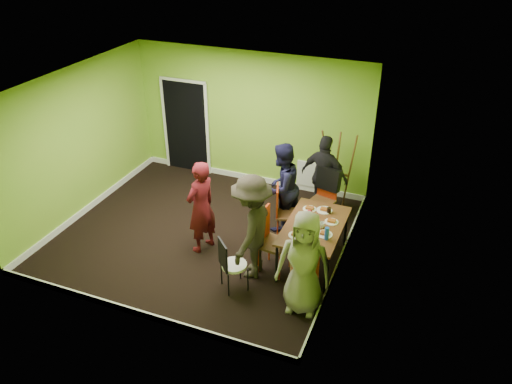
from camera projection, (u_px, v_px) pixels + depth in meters
ground at (205, 234)px, 9.08m from camera, size 5.00×5.00×0.00m
room_walls at (202, 185)px, 8.63m from camera, size 5.04×4.54×2.82m
dining_table at (314, 228)px, 8.01m from camera, size 0.90×1.50×0.75m
chair_left_far at (283, 209)px, 8.76m from camera, size 0.52×0.52×1.00m
chair_left_near at (269, 237)px, 7.92m from camera, size 0.51×0.51×1.09m
chair_back_end at (327, 185)px, 9.11m from camera, size 0.55×0.61×1.07m
chair_front_end at (305, 268)px, 7.32m from camera, size 0.53×0.53×1.00m
chair_bentwood at (230, 262)px, 7.54m from camera, size 0.50×0.50×0.90m
easel at (337, 172)px, 9.39m from camera, size 0.67×0.63×1.68m
plate_near_left at (310, 209)px, 8.39m from camera, size 0.23×0.23×0.01m
plate_near_right at (296, 235)px, 7.71m from camera, size 0.24×0.24×0.01m
plate_far_back at (324, 210)px, 8.35m from camera, size 0.27×0.27×0.01m
plate_far_front at (310, 243)px, 7.53m from camera, size 0.21×0.21×0.01m
plate_wall_back at (331, 222)px, 8.04m from camera, size 0.23×0.23×0.01m
plate_wall_front at (325, 234)px, 7.74m from camera, size 0.25×0.25×0.01m
thermos at (309, 219)px, 7.92m from camera, size 0.06×0.06×0.23m
blue_bottle at (327, 234)px, 7.58m from camera, size 0.07×0.07×0.21m
orange_bottle at (312, 214)px, 8.17m from camera, size 0.04×0.04×0.09m
glass_mid at (310, 213)px, 8.20m from camera, size 0.06×0.06×0.09m
glass_back at (329, 211)px, 8.26m from camera, size 0.07×0.07×0.10m
glass_front at (313, 240)px, 7.54m from camera, size 0.06×0.06×0.09m
cup_a at (301, 226)px, 7.87m from camera, size 0.13×0.13×0.10m
cup_b at (322, 225)px, 7.89m from camera, size 0.10×0.10×0.09m
person_standing at (201, 207)px, 8.30m from camera, size 0.57×0.70×1.66m
person_left_far at (281, 187)px, 8.88m from camera, size 0.87×0.98×1.67m
person_left_near at (252, 227)px, 7.69m from camera, size 0.71×1.17×1.76m
person_back_end at (324, 176)px, 9.30m from camera, size 1.01×0.59×1.61m
person_front_end at (304, 263)px, 7.01m from camera, size 0.83×0.57×1.63m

